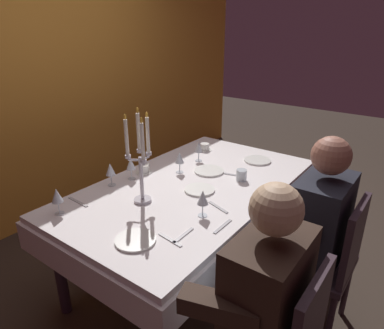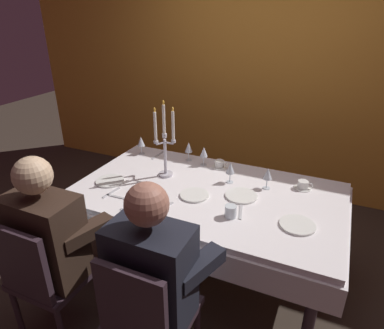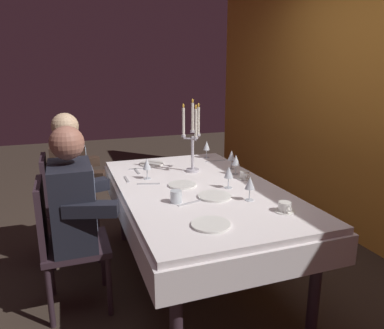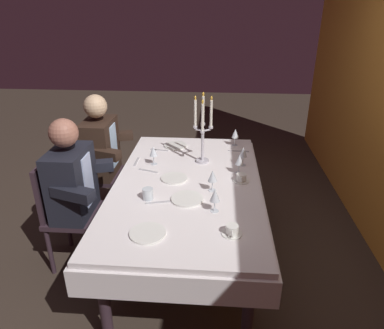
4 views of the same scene
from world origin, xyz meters
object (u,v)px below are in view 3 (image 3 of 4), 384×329
at_px(water_tumbler_0, 176,197).
at_px(coffee_cup_0, 245,175).
at_px(dinner_plate_0, 211,224).
at_px(dinner_plate_3, 151,164).
at_px(dinner_plate_1, 214,196).
at_px(coffee_cup_1, 285,207).
at_px(seated_diner_0, 69,175).
at_px(dining_table, 198,201).
at_px(wine_glass_4, 147,165).
at_px(dinner_plate_2, 182,185).
at_px(wine_glass_3, 236,161).
at_px(wine_glass_1, 229,172).
at_px(wine_glass_2, 250,184).
at_px(candelabra, 193,140).
at_px(wine_glass_5, 232,156).
at_px(seated_diner_1, 71,204).
at_px(wine_glass_0, 207,146).

height_order(water_tumbler_0, coffee_cup_0, water_tumbler_0).
relative_size(dinner_plate_0, dinner_plate_3, 1.02).
distance_m(dinner_plate_0, dinner_plate_1, 0.46).
bearing_deg(coffee_cup_1, seated_diner_0, -136.68).
distance_m(dining_table, wine_glass_4, 0.49).
xyz_separation_m(dinner_plate_2, wine_glass_3, (-0.14, 0.50, 0.11)).
height_order(wine_glass_1, wine_glass_2, same).
xyz_separation_m(wine_glass_2, coffee_cup_1, (0.24, 0.11, -0.09)).
height_order(wine_glass_3, seated_diner_0, seated_diner_0).
height_order(dinner_plate_0, water_tumbler_0, water_tumbler_0).
bearing_deg(water_tumbler_0, dinner_plate_2, 155.34).
distance_m(dining_table, coffee_cup_0, 0.44).
bearing_deg(dining_table, wine_glass_1, 60.30).
relative_size(dining_table, wine_glass_2, 11.83).
distance_m(dinner_plate_0, wine_glass_1, 0.68).
relative_size(dining_table, wine_glass_4, 11.83).
bearing_deg(wine_glass_1, water_tumbler_0, -70.93).
bearing_deg(dinner_plate_0, dining_table, 165.24).
height_order(candelabra, water_tumbler_0, candelabra).
relative_size(wine_glass_5, seated_diner_1, 0.13).
bearing_deg(wine_glass_3, dinner_plate_3, -133.02).
bearing_deg(candelabra, coffee_cup_1, 12.39).
bearing_deg(coffee_cup_0, dining_table, -82.74).
bearing_deg(dining_table, coffee_cup_1, 27.02).
bearing_deg(dinner_plate_3, seated_diner_0, -84.17).
distance_m(candelabra, seated_diner_1, 1.11).
height_order(candelabra, wine_glass_3, candelabra).
bearing_deg(wine_glass_1, seated_diner_0, -125.19).
height_order(wine_glass_4, coffee_cup_1, wine_glass_4).
relative_size(dinner_plate_1, coffee_cup_0, 1.71).
relative_size(candelabra, dinner_plate_0, 2.77).
bearing_deg(coffee_cup_1, wine_glass_0, 177.37).
xyz_separation_m(wine_glass_0, coffee_cup_0, (0.74, 0.02, -0.09)).
bearing_deg(coffee_cup_1, candelabra, -167.61).
xyz_separation_m(dinner_plate_2, wine_glass_2, (0.44, 0.32, 0.11)).
distance_m(dinner_plate_1, wine_glass_1, 0.25).
distance_m(wine_glass_4, coffee_cup_0, 0.77).
relative_size(candelabra, dinner_plate_1, 2.68).
height_order(dinner_plate_1, seated_diner_1, seated_diner_1).
bearing_deg(dinner_plate_0, wine_glass_3, 146.17).
height_order(wine_glass_0, seated_diner_0, seated_diner_0).
xyz_separation_m(wine_glass_2, water_tumbler_0, (-0.12, -0.46, -0.07)).
height_order(candelabra, dinner_plate_3, candelabra).
bearing_deg(dinner_plate_0, wine_glass_5, 148.86).
relative_size(wine_glass_5, seated_diner_0, 0.13).
bearing_deg(wine_glass_5, dinner_plate_0, -31.14).
relative_size(coffee_cup_1, seated_diner_0, 0.11).
relative_size(wine_glass_1, seated_diner_1, 0.13).
bearing_deg(wine_glass_2, wine_glass_4, -143.02).
bearing_deg(seated_diner_0, seated_diner_1, 0.00).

